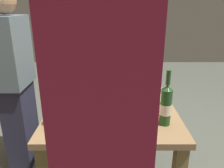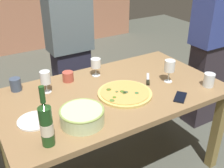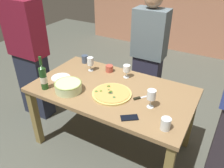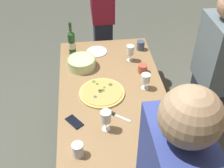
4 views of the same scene
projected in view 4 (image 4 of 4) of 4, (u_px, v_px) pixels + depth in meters
The scene contains 16 objects.
ground_plane at pixel (112, 145), 2.93m from camera, with size 8.00×8.00×0.00m, color #505349.
dining_table at pixel (112, 97), 2.52m from camera, with size 1.60×0.90×0.75m.
pizza at pixel (102, 93), 2.40m from camera, with size 0.38×0.38×0.03m.
serving_bowl at pixel (81, 62), 2.67m from camera, with size 0.27×0.27×0.09m.
wine_bottle at pixel (72, 42), 2.79m from camera, with size 0.07×0.07×0.35m.
wine_glass_near_pizza at pixel (106, 117), 2.03m from camera, with size 0.08×0.08×0.17m.
wine_glass_by_bottle at pixel (146, 78), 2.40m from camera, with size 0.08×0.08×0.14m.
wine_glass_far_left at pixel (130, 51), 2.72m from camera, with size 0.07×0.07×0.16m.
cup_amber at pixel (143, 68), 2.62m from camera, with size 0.08×0.08×0.08m, color #B64C3C.
cup_ceramic at pixel (141, 45), 2.91m from camera, with size 0.08×0.08×0.09m, color #3C4C65.
cup_spare at pixel (78, 150), 1.90m from camera, with size 0.08×0.08×0.10m, color white.
side_plate at pixel (97, 52), 2.90m from camera, with size 0.21×0.21×0.01m, color white.
cell_phone at pixel (74, 122), 2.16m from camera, with size 0.07×0.14×0.01m, color black.
pizza_knife at pixel (115, 115), 2.21m from camera, with size 0.14×0.18×0.02m.
person_host at pixel (102, 14), 3.26m from camera, with size 0.46×0.24×1.75m.
person_guest_right at pixel (211, 80), 2.47m from camera, with size 0.40×0.24×1.59m.
Camera 4 is at (1.86, -0.22, 2.35)m, focal length 46.15 mm.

